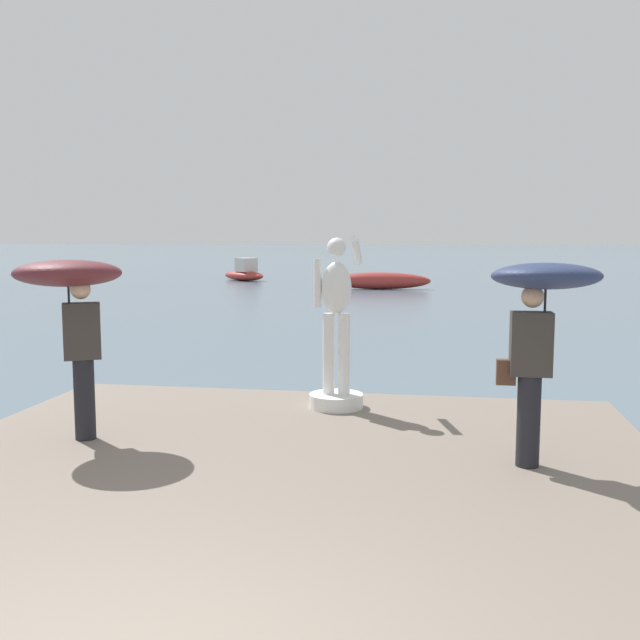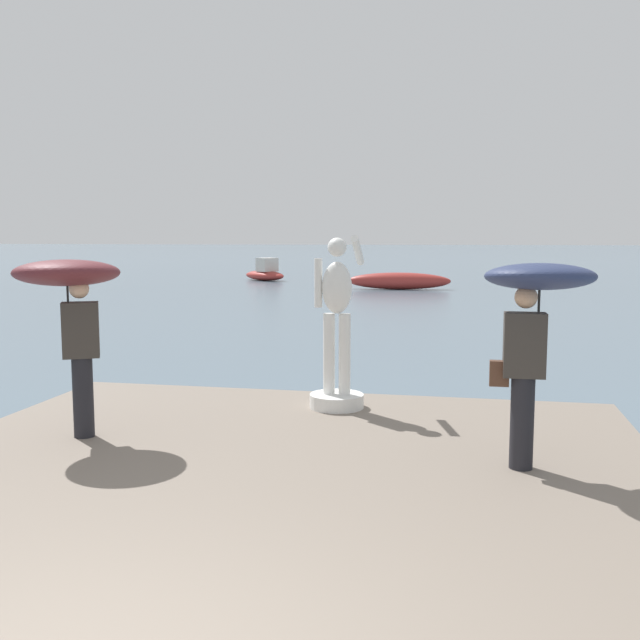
{
  "view_description": "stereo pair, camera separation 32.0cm",
  "coord_description": "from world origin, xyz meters",
  "px_view_note": "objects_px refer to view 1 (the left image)",
  "views": [
    {
      "loc": [
        1.45,
        -2.76,
        2.58
      ],
      "look_at": [
        0.0,
        6.04,
        1.55
      ],
      "focal_mm": 40.57,
      "sensor_mm": 36.0,
      "label": 1
    },
    {
      "loc": [
        1.77,
        -2.7,
        2.58
      ],
      "look_at": [
        0.0,
        6.04,
        1.55
      ],
      "focal_mm": 40.57,
      "sensor_mm": 36.0,
      "label": 2
    }
  ],
  "objects_px": {
    "statue_white_figure": "(336,341)",
    "onlooker_right": "(541,305)",
    "onlooker_left": "(71,292)",
    "boat_leftward": "(379,281)",
    "boat_near": "(244,273)"
  },
  "relations": [
    {
      "from": "boat_near",
      "to": "boat_leftward",
      "type": "height_order",
      "value": "boat_near"
    },
    {
      "from": "onlooker_right",
      "to": "boat_leftward",
      "type": "bearing_deg",
      "value": 97.64
    },
    {
      "from": "statue_white_figure",
      "to": "boat_near",
      "type": "height_order",
      "value": "statue_white_figure"
    },
    {
      "from": "statue_white_figure",
      "to": "onlooker_left",
      "type": "relative_size",
      "value": 1.12
    },
    {
      "from": "onlooker_left",
      "to": "onlooker_right",
      "type": "bearing_deg",
      "value": -1.64
    },
    {
      "from": "boat_leftward",
      "to": "statue_white_figure",
      "type": "bearing_deg",
      "value": -86.48
    },
    {
      "from": "statue_white_figure",
      "to": "onlooker_right",
      "type": "height_order",
      "value": "statue_white_figure"
    },
    {
      "from": "statue_white_figure",
      "to": "boat_near",
      "type": "relative_size",
      "value": 0.64
    },
    {
      "from": "boat_leftward",
      "to": "boat_near",
      "type": "bearing_deg",
      "value": 145.81
    },
    {
      "from": "onlooker_right",
      "to": "boat_near",
      "type": "height_order",
      "value": "onlooker_right"
    },
    {
      "from": "statue_white_figure",
      "to": "boat_leftward",
      "type": "relative_size",
      "value": 0.43
    },
    {
      "from": "onlooker_left",
      "to": "boat_leftward",
      "type": "relative_size",
      "value": 0.38
    },
    {
      "from": "onlooker_right",
      "to": "onlooker_left",
      "type": "bearing_deg",
      "value": 178.36
    },
    {
      "from": "onlooker_left",
      "to": "boat_near",
      "type": "height_order",
      "value": "onlooker_left"
    },
    {
      "from": "statue_white_figure",
      "to": "onlooker_right",
      "type": "xyz_separation_m",
      "value": [
        2.22,
        -2.04,
        0.68
      ]
    }
  ]
}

